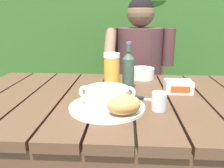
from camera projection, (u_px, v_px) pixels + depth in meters
dining_table at (115, 115)px, 1.07m from camera, size 1.38×0.83×0.73m
hedge_backdrop at (126, 15)px, 2.57m from camera, size 3.54×1.00×2.62m
chair_near_diner at (137, 92)px, 1.93m from camera, size 0.45×0.47×0.98m
person_eating at (139, 70)px, 1.67m from camera, size 0.48×0.47×1.21m
serving_plate at (107, 107)px, 0.90m from camera, size 0.29×0.29×0.01m
soup_bowl at (107, 96)px, 0.89m from camera, size 0.22×0.17×0.08m
bread_roll at (124, 105)px, 0.81m from camera, size 0.14×0.13×0.07m
beer_glass at (112, 72)px, 1.09m from camera, size 0.07×0.07×0.18m
beer_bottle at (128, 70)px, 1.12m from camera, size 0.06×0.06×0.23m
water_glass_small at (159, 101)px, 0.88m from camera, size 0.06×0.06×0.07m
butter_tub at (178, 86)px, 1.09m from camera, size 0.12×0.09×0.06m
table_knife at (144, 99)px, 1.00m from camera, size 0.14×0.06×0.01m
diner_bowl at (142, 73)px, 1.33m from camera, size 0.13×0.13×0.06m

